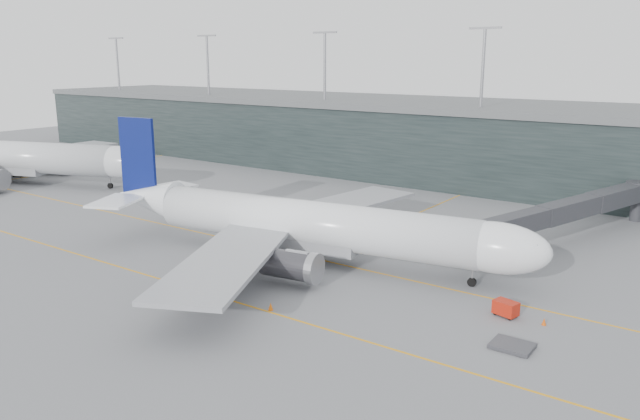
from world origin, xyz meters
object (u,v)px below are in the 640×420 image
Objects in this scene: jet_bridge at (564,206)px; second_aircraft at (12,157)px; gse_cart at (506,308)px; main_aircraft at (308,224)px.

jet_bridge is 101.70m from second_aircraft.
gse_cart is at bearing -68.24° from jet_bridge.
gse_cart is (2.92, -30.42, -3.68)m from jet_bridge.
main_aircraft is 0.94× the size of second_aircraft.
jet_bridge is at bearing -6.65° from second_aircraft.
jet_bridge is (22.51, 27.85, -0.04)m from main_aircraft.
second_aircraft is at bearing -150.95° from jet_bridge.
jet_bridge is at bearing 42.07° from main_aircraft.
gse_cart is at bearing -14.76° from main_aircraft.
main_aircraft is at bearing -171.50° from gse_cart.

